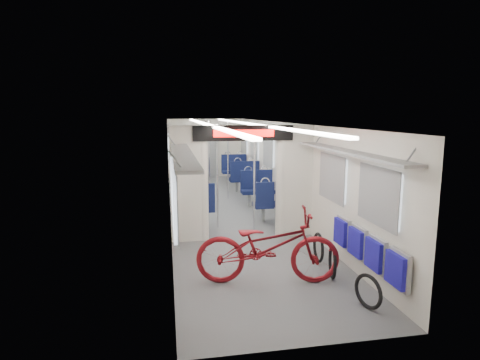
{
  "coord_description": "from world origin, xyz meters",
  "views": [
    {
      "loc": [
        -1.49,
        -9.85,
        2.56
      ],
      "look_at": [
        0.06,
        -1.37,
        1.09
      ],
      "focal_mm": 30.0,
      "sensor_mm": 36.0,
      "label": 1
    }
  ],
  "objects": [
    {
      "name": "carriage",
      "position": [
        0.0,
        -0.27,
        1.5
      ],
      "size": [
        12.0,
        12.02,
        2.31
      ],
      "color": "#515456",
      "rests_on": "ground"
    },
    {
      "name": "bicycle",
      "position": [
        -0.04,
        -4.25,
        0.57
      ],
      "size": [
        2.25,
        1.11,
        1.13
      ],
      "primitive_type": "imported",
      "rotation": [
        0.0,
        0.0,
        1.4
      ],
      "color": "maroon",
      "rests_on": "ground"
    },
    {
      "name": "flip_bench",
      "position": [
        1.35,
        -4.63,
        0.58
      ],
      "size": [
        0.12,
        2.09,
        0.5
      ],
      "color": "gray",
      "rests_on": "carriage"
    },
    {
      "name": "bike_hoop_a",
      "position": [
        1.05,
        -5.3,
        0.21
      ],
      "size": [
        0.19,
        0.47,
        0.48
      ],
      "primitive_type": "torus",
      "rotation": [
        1.57,
        0.0,
        1.88
      ],
      "color": "black",
      "rests_on": "ground"
    },
    {
      "name": "bike_hoop_b",
      "position": [
        0.99,
        -4.29,
        0.24
      ],
      "size": [
        0.18,
        0.53,
        0.53
      ],
      "primitive_type": "torus",
      "rotation": [
        1.57,
        0.0,
        1.32
      ],
      "color": "black",
      "rests_on": "ground"
    },
    {
      "name": "bike_hoop_c",
      "position": [
        1.03,
        -3.6,
        0.24
      ],
      "size": [
        0.09,
        0.52,
        0.52
      ],
      "primitive_type": "torus",
      "rotation": [
        1.57,
        0.0,
        1.49
      ],
      "color": "black",
      "rests_on": "ground"
    },
    {
      "name": "seat_bay_near_left",
      "position": [
        -0.93,
        -0.15,
        0.55
      ],
      "size": [
        0.92,
        2.14,
        1.12
      ],
      "color": "#0D143B",
      "rests_on": "ground"
    },
    {
      "name": "seat_bay_near_right",
      "position": [
        0.93,
        -0.1,
        0.54
      ],
      "size": [
        0.9,
        2.02,
        1.08
      ],
      "color": "#0D143B",
      "rests_on": "ground"
    },
    {
      "name": "seat_bay_far_left",
      "position": [
        -0.93,
        3.48,
        0.56
      ],
      "size": [
        0.94,
        2.21,
        1.14
      ],
      "color": "#0D143B",
      "rests_on": "ground"
    },
    {
      "name": "seat_bay_far_right",
      "position": [
        0.93,
        3.6,
        0.56
      ],
      "size": [
        0.94,
        2.2,
        1.14
      ],
      "color": "#0D143B",
      "rests_on": "ground"
    },
    {
      "name": "stanchion_near_left",
      "position": [
        -0.41,
        -1.19,
        1.15
      ],
      "size": [
        0.04,
        0.04,
        2.3
      ],
      "primitive_type": "cylinder",
      "color": "silver",
      "rests_on": "ground"
    },
    {
      "name": "stanchion_near_right",
      "position": [
        0.31,
        -1.7,
        1.15
      ],
      "size": [
        0.04,
        0.04,
        2.3
      ],
      "primitive_type": "cylinder",
      "color": "silver",
      "rests_on": "ground"
    },
    {
      "name": "stanchion_far_left",
      "position": [
        -0.25,
        2.08,
        1.15
      ],
      "size": [
        0.04,
        0.04,
        2.3
      ],
      "primitive_type": "cylinder",
      "color": "silver",
      "rests_on": "ground"
    },
    {
      "name": "stanchion_far_right",
      "position": [
        0.27,
        1.77,
        1.15
      ],
      "size": [
        0.04,
        0.04,
        2.3
      ],
      "primitive_type": "cylinder",
      "color": "silver",
      "rests_on": "ground"
    }
  ]
}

